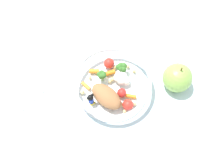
% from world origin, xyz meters
% --- Properties ---
extents(ground_plane, '(2.40, 2.40, 0.00)m').
position_xyz_m(ground_plane, '(0.00, 0.00, 0.00)').
color(ground_plane, silver).
extents(food_container, '(0.21, 0.21, 0.05)m').
position_xyz_m(food_container, '(0.02, -0.02, 0.03)').
color(food_container, white).
rests_on(food_container, ground_plane).
extents(loose_apple, '(0.08, 0.08, 0.09)m').
position_xyz_m(loose_apple, '(0.12, 0.12, 0.04)').
color(loose_apple, '#8CB74C').
rests_on(loose_apple, ground_plane).
extents(folded_napkin, '(0.14, 0.16, 0.01)m').
position_xyz_m(folded_napkin, '(-0.17, -0.19, 0.00)').
color(folded_napkin, white).
rests_on(folded_napkin, ground_plane).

